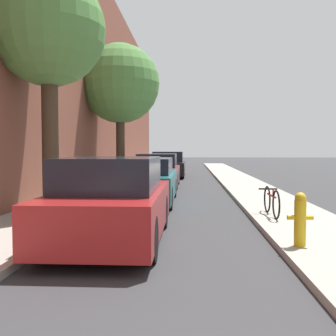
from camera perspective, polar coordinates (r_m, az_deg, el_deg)
name	(u,v)px	position (r m, az deg, el deg)	size (l,w,h in m)	color
ground_plane	(178,190)	(15.77, 1.49, -3.26)	(120.00, 120.00, 0.00)	#333335
sidewalk_left	(106,189)	(16.12, -8.88, -2.95)	(2.00, 52.00, 0.12)	#9E998E
sidewalk_right	(251,189)	(15.95, 11.98, -3.04)	(2.00, 52.00, 0.12)	#9E998E
building_facade_left	(72,62)	(16.73, -13.70, 14.60)	(0.70, 52.00, 10.22)	brown
parked_car_red	(112,202)	(7.12, -8.07, -4.92)	(1.80, 4.11, 1.52)	black
parked_car_teal	(146,181)	(12.15, -3.16, -1.93)	(1.74, 4.59, 1.38)	black
parked_car_maroon	(158,171)	(17.22, -1.50, -0.47)	(1.82, 4.11, 1.45)	black
parked_car_black	(169,165)	(23.22, 0.08, 0.43)	(1.91, 4.57, 1.49)	black
street_tree_near	(49,32)	(10.64, -16.87, 18.31)	(2.80, 2.80, 5.88)	#423323
street_tree_far	(120,84)	(17.89, -6.95, 11.93)	(3.49, 3.49, 6.16)	#423323
fire_hydrant	(300,219)	(6.63, 18.56, -6.95)	(0.40, 0.18, 0.86)	gold
bicycle	(271,201)	(9.45, 14.72, -4.68)	(0.44, 1.58, 0.65)	black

